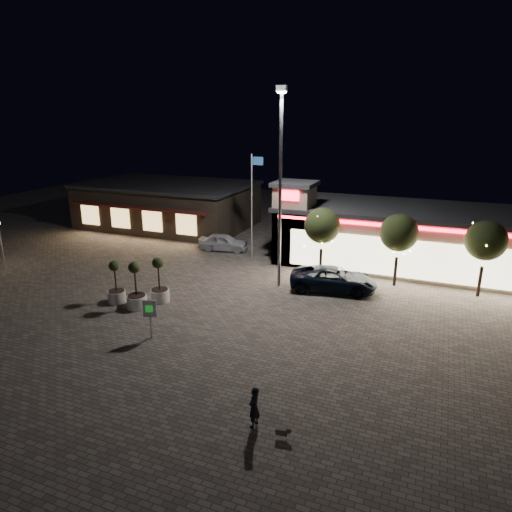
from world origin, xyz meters
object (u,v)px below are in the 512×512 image
at_px(planter_left, 116,290).
at_px(valet_sign, 150,312).
at_px(white_sedan, 224,242).
at_px(pickup_truck, 333,279).
at_px(pedestrian, 254,407).
at_px(planter_mid, 136,294).

relative_size(planter_left, valet_sign, 1.28).
distance_m(white_sedan, planter_left, 12.27).
bearing_deg(planter_left, pickup_truck, 30.50).
xyz_separation_m(pedestrian, valet_sign, (-7.38, 4.33, 0.64)).
distance_m(planter_left, planter_mid, 1.66).
relative_size(pickup_truck, white_sedan, 1.32).
bearing_deg(pickup_truck, planter_mid, 116.58).
height_order(white_sedan, planter_left, planter_left).
bearing_deg(planter_mid, planter_left, 170.99).
bearing_deg(pedestrian, pickup_truck, -169.89).
distance_m(planter_mid, valet_sign, 4.07).
bearing_deg(pickup_truck, planter_left, 111.60).
height_order(planter_left, valet_sign, planter_left).
xyz_separation_m(planter_left, planter_mid, (1.64, -0.26, 0.07)).
height_order(pedestrian, planter_mid, planter_mid).
relative_size(pedestrian, planter_left, 0.60).
height_order(pickup_truck, valet_sign, valet_sign).
bearing_deg(planter_mid, pedestrian, -34.72).
relative_size(pickup_truck, valet_sign, 2.69).
distance_m(pedestrian, planter_left, 14.03).
bearing_deg(planter_mid, valet_sign, -43.97).
distance_m(pickup_truck, planter_mid, 12.15).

